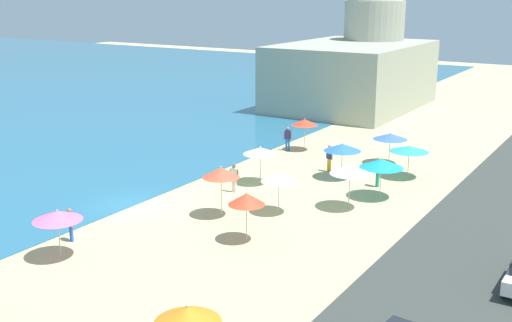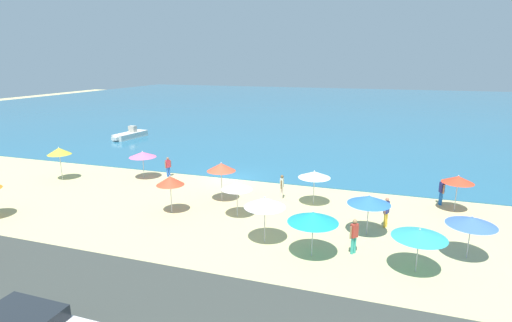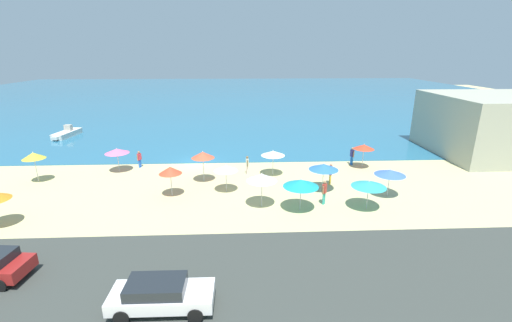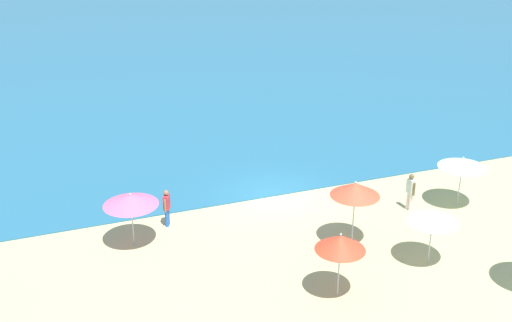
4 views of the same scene
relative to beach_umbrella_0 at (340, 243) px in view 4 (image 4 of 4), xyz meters
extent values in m
plane|color=#C8BD82|center=(0.84, 7.94, -2.09)|extent=(160.00, 160.00, 0.00)
cube|color=#286889|center=(0.84, 62.94, -2.06)|extent=(150.00, 110.00, 0.05)
cylinder|color=#B2B2B7|center=(0.00, 0.00, -1.15)|extent=(0.05, 0.05, 1.87)
cone|color=#EF472A|center=(0.00, 0.00, 0.00)|extent=(1.73, 1.73, 0.54)
sphere|color=silver|center=(0.00, 0.00, 0.31)|extent=(0.08, 0.08, 0.08)
cylinder|color=#B2B2B7|center=(2.15, 2.94, -1.00)|extent=(0.05, 0.05, 2.17)
cone|color=#F25536|center=(2.15, 2.94, 0.30)|extent=(1.93, 1.93, 0.53)
sphere|color=silver|center=(2.15, 2.94, 0.59)|extent=(0.08, 0.08, 0.08)
cylinder|color=#B2B2B7|center=(4.15, 0.67, -1.18)|extent=(0.05, 0.05, 1.81)
cone|color=silver|center=(4.15, 0.67, -0.12)|extent=(1.89, 1.89, 0.42)
sphere|color=silver|center=(4.15, 0.67, 0.12)|extent=(0.08, 0.08, 0.08)
cylinder|color=#B2B2B7|center=(-5.94, 5.90, -1.18)|extent=(0.05, 0.05, 1.81)
cone|color=pink|center=(-5.94, 5.90, -0.11)|extent=(2.15, 2.15, 0.42)
sphere|color=silver|center=(-5.94, 5.90, 0.13)|extent=(0.08, 0.08, 0.08)
cylinder|color=#B2B2B7|center=(8.16, 4.26, -1.14)|extent=(0.05, 0.05, 1.90)
cone|color=#E5F1D0|center=(8.16, 4.26, -0.03)|extent=(2.11, 2.11, 0.41)
sphere|color=silver|center=(8.16, 4.26, 0.20)|extent=(0.08, 0.08, 0.08)
cylinder|color=blue|center=(-4.37, 6.89, -1.70)|extent=(0.14, 0.14, 0.77)
cylinder|color=blue|center=(-4.29, 7.05, -1.70)|extent=(0.14, 0.14, 0.77)
cube|color=#CB3443|center=(-4.33, 6.97, -1.01)|extent=(0.36, 0.42, 0.61)
sphere|color=#9D684D|center=(-4.33, 6.97, -0.57)|extent=(0.22, 0.22, 0.22)
cylinder|color=#9D684D|center=(-4.44, 6.76, -1.06)|extent=(0.09, 0.09, 0.55)
cylinder|color=#9D684D|center=(-4.22, 7.18, -1.06)|extent=(0.09, 0.09, 0.55)
cylinder|color=#F6D7CB|center=(5.90, 4.56, -1.68)|extent=(0.14, 0.14, 0.82)
cylinder|color=#F6D7CB|center=(5.88, 4.74, -1.68)|extent=(0.14, 0.14, 0.82)
cube|color=silver|center=(5.89, 4.65, -0.95)|extent=(0.25, 0.38, 0.65)
sphere|color=brown|center=(5.89, 4.65, -0.49)|extent=(0.22, 0.22, 0.22)
cylinder|color=brown|center=(5.91, 4.41, -1.00)|extent=(0.09, 0.09, 0.58)
cylinder|color=brown|center=(5.87, 4.89, -1.00)|extent=(0.09, 0.09, 0.58)
camera|label=1|loc=(-23.54, -15.19, 9.39)|focal=45.00mm
camera|label=2|loc=(12.44, -20.60, 7.19)|focal=28.00mm
camera|label=3|loc=(5.33, -24.51, 8.51)|focal=24.00mm
camera|label=4|loc=(-9.21, -16.44, 10.87)|focal=45.00mm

